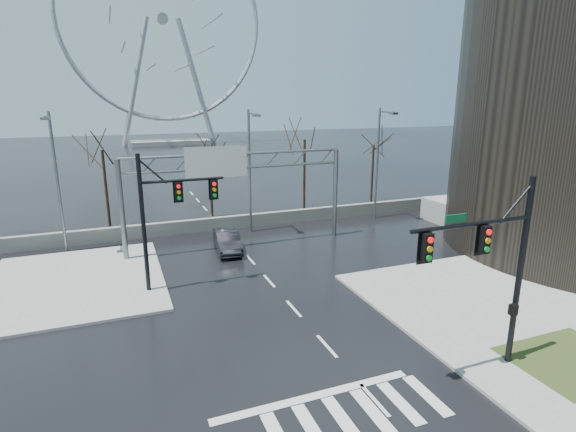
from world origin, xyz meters
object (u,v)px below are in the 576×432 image
signal_mast_near (497,259)px  signal_mast_far (163,209)px  ferris_wheel (163,28)px  car (227,241)px  sign_gantry (232,179)px

signal_mast_near → signal_mast_far: same height
ferris_wheel → signal_mast_far: bearing=-97.2°
signal_mast_far → car: signal_mast_far is taller
signal_mast_near → car: (-6.14, 18.51, -4.10)m
ferris_wheel → sign_gantry: bearing=-93.8°
sign_gantry → ferris_wheel: ferris_wheel is taller
signal_mast_far → car: size_ratio=1.71×
signal_mast_far → car: 8.40m
signal_mast_near → sign_gantry: signal_mast_near is taller
sign_gantry → ferris_wheel: 82.91m
signal_mast_far → ferris_wheel: (10.87, 86.04, 21.30)m
signal_mast_far → car: bearing=48.6°
ferris_wheel → car: size_ratio=10.87×
signal_mast_near → signal_mast_far: 17.03m
signal_mast_near → ferris_wheel: (-0.14, 99.04, 21.26)m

